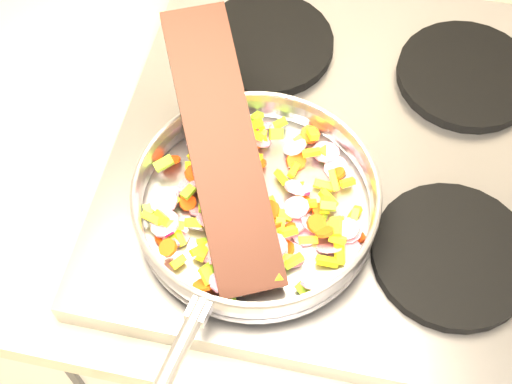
# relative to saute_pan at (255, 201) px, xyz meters

# --- Properties ---
(cooktop) EXTENTS (0.60, 0.60, 0.04)m
(cooktop) POSITION_rel_saute_pan_xyz_m (0.10, 0.14, -0.06)
(cooktop) COLOR #939399
(cooktop) RESTS_ON counter_top
(grate_fl) EXTENTS (0.19, 0.19, 0.02)m
(grate_fl) POSITION_rel_saute_pan_xyz_m (-0.04, -0.00, -0.04)
(grate_fl) COLOR black
(grate_fl) RESTS_ON cooktop
(grate_fr) EXTENTS (0.19, 0.19, 0.02)m
(grate_fr) POSITION_rel_saute_pan_xyz_m (0.24, -0.00, -0.04)
(grate_fr) COLOR black
(grate_fr) RESTS_ON cooktop
(grate_bl) EXTENTS (0.19, 0.19, 0.02)m
(grate_bl) POSITION_rel_saute_pan_xyz_m (-0.04, 0.28, -0.04)
(grate_bl) COLOR black
(grate_bl) RESTS_ON cooktop
(grate_br) EXTENTS (0.19, 0.19, 0.02)m
(grate_br) POSITION_rel_saute_pan_xyz_m (0.24, 0.28, -0.04)
(grate_br) COLOR black
(grate_br) RESTS_ON cooktop
(saute_pan) EXTENTS (0.32, 0.49, 0.05)m
(saute_pan) POSITION_rel_saute_pan_xyz_m (0.00, 0.00, 0.00)
(saute_pan) COLOR #9E9EA5
(saute_pan) RESTS_ON grate_fl
(vegetable_heap) EXTENTS (0.27, 0.26, 0.05)m
(vegetable_heap) POSITION_rel_saute_pan_xyz_m (0.00, -0.00, -0.01)
(vegetable_heap) COLOR #71A91D
(vegetable_heap) RESTS_ON saute_pan
(wooden_spatula) EXTENTS (0.21, 0.32, 0.14)m
(wooden_spatula) POSITION_rel_saute_pan_xyz_m (-0.04, 0.03, 0.06)
(wooden_spatula) COLOR black
(wooden_spatula) RESTS_ON saute_pan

